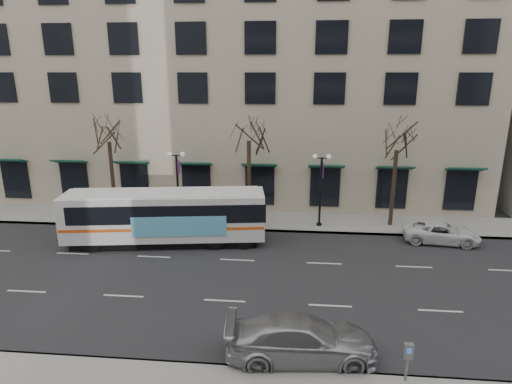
# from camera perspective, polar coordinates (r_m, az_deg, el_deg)

# --- Properties ---
(ground) EXTENTS (160.00, 160.00, 0.00)m
(ground) POSITION_cam_1_polar(r_m,az_deg,el_deg) (23.13, -3.27, -11.43)
(ground) COLOR black
(ground) RESTS_ON ground
(sidewalk_far) EXTENTS (80.00, 4.00, 0.15)m
(sidewalk_far) POSITION_cam_1_polar(r_m,az_deg,el_deg) (31.21, 8.31, -4.03)
(sidewalk_far) COLOR gray
(sidewalk_far) RESTS_ON ground
(building_hotel) EXTENTS (40.00, 20.00, 24.00)m
(building_hotel) POSITION_cam_1_polar(r_m,az_deg,el_deg) (41.67, -2.00, 17.76)
(building_hotel) COLOR tan
(building_hotel) RESTS_ON ground
(tree_far_left) EXTENTS (3.60, 3.60, 8.34)m
(tree_far_left) POSITION_cam_1_polar(r_m,az_deg,el_deg) (32.19, -19.15, 8.03)
(tree_far_left) COLOR black
(tree_far_left) RESTS_ON ground
(tree_far_mid) EXTENTS (3.60, 3.60, 8.55)m
(tree_far_mid) POSITION_cam_1_polar(r_m,az_deg,el_deg) (29.53, -0.97, 8.66)
(tree_far_mid) COLOR black
(tree_far_mid) RESTS_ON ground
(tree_far_right) EXTENTS (3.60, 3.60, 8.06)m
(tree_far_right) POSITION_cam_1_polar(r_m,az_deg,el_deg) (30.21, 18.40, 7.10)
(tree_far_right) COLOR black
(tree_far_right) RESTS_ON ground
(lamp_post_left) EXTENTS (1.22, 0.45, 5.21)m
(lamp_post_left) POSITION_cam_1_polar(r_m,az_deg,el_deg) (30.63, -10.39, 1.11)
(lamp_post_left) COLOR black
(lamp_post_left) RESTS_ON ground
(lamp_post_right) EXTENTS (1.22, 0.45, 5.21)m
(lamp_post_right) POSITION_cam_1_polar(r_m,az_deg,el_deg) (29.59, 8.62, 0.68)
(lamp_post_right) COLOR black
(lamp_post_right) RESTS_ON ground
(city_bus) EXTENTS (12.71, 4.42, 3.38)m
(city_bus) POSITION_cam_1_polar(r_m,az_deg,el_deg) (27.45, -11.85, -3.09)
(city_bus) COLOR white
(city_bus) RESTS_ON ground
(silver_car) EXTENTS (5.89, 2.79, 1.66)m
(silver_car) POSITION_cam_1_polar(r_m,az_deg,el_deg) (17.17, 6.04, -18.88)
(silver_car) COLOR #ABADB3
(silver_car) RESTS_ON ground
(white_pickup) EXTENTS (4.90, 2.68, 1.30)m
(white_pickup) POSITION_cam_1_polar(r_m,az_deg,el_deg) (29.87, 23.46, -4.97)
(white_pickup) COLOR white
(white_pickup) RESTS_ON ground
(pay_station) EXTENTS (0.32, 0.22, 1.47)m
(pay_station) POSITION_cam_1_polar(r_m,az_deg,el_deg) (16.55, 19.62, -19.69)
(pay_station) COLOR slate
(pay_station) RESTS_ON sidewalk_near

